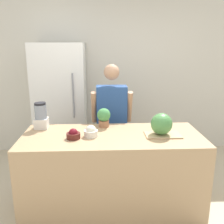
{
  "coord_description": "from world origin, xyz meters",
  "views": [
    {
      "loc": [
        -0.12,
        -2.16,
        1.85
      ],
      "look_at": [
        0.0,
        0.45,
        1.14
      ],
      "focal_mm": 40.0,
      "sensor_mm": 36.0,
      "label": 1
    }
  ],
  "objects": [
    {
      "name": "counter_island",
      "position": [
        0.0,
        0.41,
        0.45
      ],
      "size": [
        1.98,
        0.82,
        0.89
      ],
      "color": "tan",
      "rests_on": "ground_plane"
    },
    {
      "name": "cutting_board",
      "position": [
        0.55,
        0.37,
        0.9
      ],
      "size": [
        0.38,
        0.23,
        0.01
      ],
      "color": "tan",
      "rests_on": "counter_island"
    },
    {
      "name": "blender",
      "position": [
        -0.82,
        0.68,
        1.04
      ],
      "size": [
        0.15,
        0.15,
        0.31
      ],
      "color": "silver",
      "rests_on": "counter_island"
    },
    {
      "name": "watermelon",
      "position": [
        0.53,
        0.37,
        1.02
      ],
      "size": [
        0.23,
        0.23,
        0.23
      ],
      "color": "#4C8C47",
      "rests_on": "cutting_board"
    },
    {
      "name": "bowl_cream",
      "position": [
        -0.23,
        0.37,
        0.95
      ],
      "size": [
        0.15,
        0.15,
        0.13
      ],
      "color": "white",
      "rests_on": "counter_island"
    },
    {
      "name": "potted_plant",
      "position": [
        -0.09,
        0.7,
        1.02
      ],
      "size": [
        0.16,
        0.16,
        0.23
      ],
      "color": "#996647",
      "rests_on": "counter_island"
    },
    {
      "name": "refrigerator",
      "position": [
        -0.76,
        1.77,
        0.94
      ],
      "size": [
        0.79,
        0.68,
        1.88
      ],
      "color": "white",
      "rests_on": "ground_plane"
    },
    {
      "name": "person",
      "position": [
        0.03,
        1.14,
        0.82
      ],
      "size": [
        0.55,
        0.26,
        1.6
      ],
      "color": "#333338",
      "rests_on": "ground_plane"
    },
    {
      "name": "wall_back",
      "position": [
        0.0,
        2.15,
        1.3
      ],
      "size": [
        8.0,
        0.06,
        2.6
      ],
      "color": "silver",
      "rests_on": "ground_plane"
    },
    {
      "name": "bowl_cherries",
      "position": [
        -0.41,
        0.32,
        0.94
      ],
      "size": [
        0.15,
        0.15,
        0.11
      ],
      "color": "#511E19",
      "rests_on": "counter_island"
    }
  ]
}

